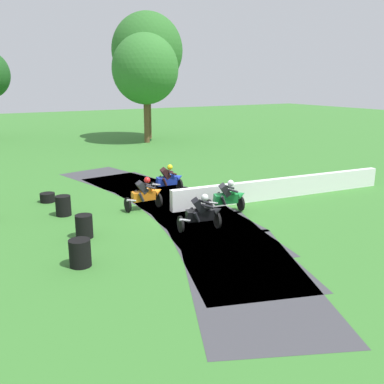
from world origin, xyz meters
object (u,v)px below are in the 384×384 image
Objects in this scene: motorcycle_lead_black at (202,213)px; tire_stack_mid_a at (84,226)px; motorcycle_trailing_orange at (145,194)px; tire_stack_mid_b at (63,206)px; tire_stack_far at (48,198)px; motorcycle_chase_green at (228,197)px; motorcycle_fourth_blue at (168,179)px; tire_stack_near at (80,253)px.

motorcycle_lead_black reaches higher than tire_stack_mid_a.
motorcycle_trailing_orange reaches higher than tire_stack_mid_b.
motorcycle_lead_black reaches higher than tire_stack_far.
motorcycle_trailing_orange reaches higher than motorcycle_chase_green.
motorcycle_trailing_orange is 2.10× the size of tire_stack_mid_b.
motorcycle_lead_black reaches higher than motorcycle_chase_green.
tire_stack_mid_a is at bearing -90.39° from tire_stack_mid_b.
motorcycle_fourth_blue is (1.41, 5.39, 0.01)m from motorcycle_lead_black.
tire_stack_mid_b is (0.02, 2.88, 0.00)m from tire_stack_mid_a.
motorcycle_fourth_blue is 2.11× the size of tire_stack_mid_b.
motorcycle_fourth_blue is at bearing 99.06° from motorcycle_chase_green.
motorcycle_lead_black reaches higher than tire_stack_mid_b.
motorcycle_lead_black is 2.13× the size of tire_stack_mid_b.
motorcycle_trailing_orange is 2.85m from motorcycle_fourth_blue.
motorcycle_chase_green reaches higher than tire_stack_near.
motorcycle_lead_black is 7.72m from tire_stack_far.
tire_stack_mid_b is (-3.16, 0.87, -0.26)m from motorcycle_trailing_orange.
tire_stack_near is 7.53m from tire_stack_far.
motorcycle_lead_black is 1.01× the size of motorcycle_trailing_orange.
tire_stack_far is (-5.34, 1.24, -0.46)m from motorcycle_fourth_blue.
motorcycle_fourth_blue reaches higher than tire_stack_mid_b.
tire_stack_far is (-3.27, 3.21, -0.46)m from motorcycle_trailing_orange.
tire_stack_far is at bearing 91.01° from tire_stack_mid_a.
motorcycle_fourth_blue reaches higher than tire_stack_near.
tire_stack_mid_a is at bearing 70.62° from tire_stack_near.
motorcycle_trailing_orange is at bearing 32.29° from tire_stack_mid_a.
motorcycle_fourth_blue is at bearing 43.63° from motorcycle_trailing_orange.
motorcycle_trailing_orange is 5.85m from tire_stack_near.
motorcycle_lead_black is 3.48m from motorcycle_trailing_orange.
tire_stack_mid_a is at bearing -142.82° from motorcycle_fourth_blue.
tire_stack_far is at bearing 84.61° from tire_stack_near.
motorcycle_lead_black is 1.01× the size of motorcycle_fourth_blue.
tire_stack_mid_b is at bearing 80.97° from tire_stack_near.
tire_stack_mid_b is (-5.87, 2.92, -0.25)m from motorcycle_chase_green.
tire_stack_far is at bearing 135.53° from motorcycle_trailing_orange.
tire_stack_mid_a is 2.88m from tire_stack_mid_b.
tire_stack_mid_b is 2.36m from tire_stack_far.
motorcycle_fourth_blue is at bearing 37.18° from tire_stack_mid_a.
motorcycle_chase_green is 4.08m from motorcycle_fourth_blue.
motorcycle_fourth_blue reaches higher than tire_stack_far.
motorcycle_trailing_orange is at bearing -136.37° from motorcycle_fourth_blue.
motorcycle_chase_green is at bearing 33.63° from motorcycle_lead_black.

